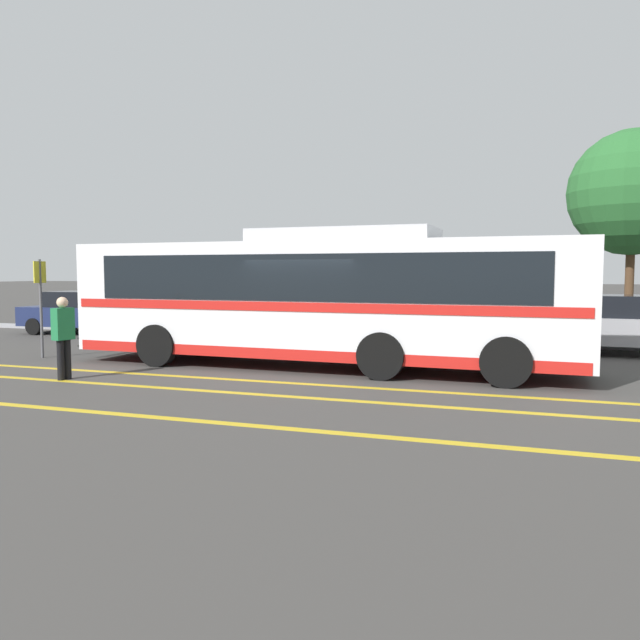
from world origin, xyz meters
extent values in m
plane|color=#423F3D|center=(0.00, 0.00, 0.00)|extent=(220.00, 220.00, 0.00)
cube|color=gold|center=(0.09, -1.86, 0.00)|extent=(31.86, 0.20, 0.01)
cube|color=gold|center=(0.09, -3.13, 0.00)|extent=(31.86, 0.20, 0.01)
cube|color=gold|center=(0.09, -5.28, 0.00)|extent=(31.86, 0.20, 0.01)
cube|color=#99999E|center=(0.09, 6.22, 0.07)|extent=(39.86, 0.36, 0.15)
cube|color=white|center=(0.09, 0.34, 1.62)|extent=(11.92, 2.77, 2.60)
cube|color=black|center=(0.09, 0.34, 2.11)|extent=(10.26, 2.77, 1.02)
cube|color=red|center=(0.09, 0.34, 1.48)|extent=(11.68, 2.81, 0.20)
cube|color=red|center=(0.09, 0.34, 0.44)|extent=(11.68, 2.80, 0.24)
cube|color=black|center=(-5.86, 0.48, 1.67)|extent=(0.09, 2.19, 1.90)
cube|color=black|center=(-5.86, 0.48, 2.77)|extent=(0.08, 1.75, 0.24)
cube|color=silver|center=(0.68, 0.33, 3.06)|extent=(4.20, 2.09, 0.29)
cube|color=black|center=(-6.14, 0.49, 0.55)|extent=(0.08, 1.87, 0.04)
cube|color=black|center=(-6.14, 0.49, 0.35)|extent=(0.08, 1.87, 0.04)
cylinder|color=black|center=(-3.62, -0.77, 0.50)|extent=(1.01, 0.30, 1.00)
cylinder|color=black|center=(-3.56, 1.62, 0.50)|extent=(1.01, 0.30, 1.00)
cylinder|color=black|center=(1.84, -0.90, 0.50)|extent=(1.01, 0.30, 1.00)
cylinder|color=black|center=(1.89, 1.49, 0.50)|extent=(1.01, 0.30, 1.00)
cylinder|color=black|center=(4.33, -0.96, 0.50)|extent=(1.01, 0.30, 1.00)
cylinder|color=black|center=(4.38, 1.43, 0.50)|extent=(1.01, 0.30, 1.00)
cube|color=navy|center=(-10.76, 5.14, 0.64)|extent=(4.05, 2.07, 0.68)
cube|color=black|center=(-10.86, 5.14, 1.26)|extent=(1.74, 1.73, 0.55)
cylinder|color=black|center=(-9.58, 6.09, 0.30)|extent=(0.61, 0.23, 0.60)
cylinder|color=black|center=(-9.49, 4.31, 0.30)|extent=(0.61, 0.23, 0.60)
cylinder|color=black|center=(-12.03, 5.97, 0.30)|extent=(0.61, 0.23, 0.60)
cylinder|color=black|center=(-11.94, 4.19, 0.30)|extent=(0.61, 0.23, 0.60)
cube|color=black|center=(-4.98, 5.13, 0.57)|extent=(4.45, 1.98, 0.54)
cube|color=black|center=(-4.87, 5.12, 1.06)|extent=(1.92, 1.62, 0.43)
cylinder|color=black|center=(-6.38, 4.41, 0.30)|extent=(0.61, 0.24, 0.60)
cylinder|color=black|center=(-6.27, 6.03, 0.30)|extent=(0.61, 0.24, 0.60)
cylinder|color=black|center=(-3.69, 4.23, 0.30)|extent=(0.61, 0.24, 0.60)
cylinder|color=black|center=(-3.58, 5.85, 0.30)|extent=(0.61, 0.24, 0.60)
cube|color=maroon|center=(1.52, 5.43, 0.66)|extent=(4.40, 2.19, 0.73)
cube|color=black|center=(1.62, 5.43, 1.26)|extent=(1.90, 1.81, 0.47)
cylinder|color=black|center=(0.13, 4.59, 0.30)|extent=(0.61, 0.23, 0.60)
cylinder|color=black|center=(0.24, 6.43, 0.30)|extent=(0.61, 0.23, 0.60)
cylinder|color=black|center=(2.79, 4.44, 0.30)|extent=(0.61, 0.23, 0.60)
cylinder|color=black|center=(2.90, 6.28, 0.30)|extent=(0.61, 0.23, 0.60)
cube|color=#9E9EA3|center=(7.14, 5.12, 0.66)|extent=(4.36, 2.11, 0.73)
cube|color=black|center=(7.25, 5.12, 1.32)|extent=(1.88, 1.76, 0.58)
cylinder|color=black|center=(5.77, 4.29, 0.30)|extent=(0.61, 0.23, 0.60)
cylinder|color=black|center=(5.87, 6.09, 0.30)|extent=(0.61, 0.23, 0.60)
cylinder|color=black|center=(-4.43, -3.06, 0.42)|extent=(0.14, 0.14, 0.84)
cylinder|color=black|center=(-4.39, -2.89, 0.42)|extent=(0.14, 0.14, 0.84)
cube|color=#1E723F|center=(-4.41, -2.97, 1.17)|extent=(0.30, 0.46, 0.66)
sphere|color=beige|center=(-4.41, -2.97, 1.61)|extent=(0.23, 0.23, 0.23)
cylinder|color=#59595E|center=(-7.28, -0.47, 1.28)|extent=(0.07, 0.07, 2.56)
cube|color=yellow|center=(-7.28, -0.47, 2.23)|extent=(0.04, 0.40, 0.56)
cylinder|color=#513823|center=(7.82, 9.28, 1.64)|extent=(0.28, 0.28, 3.28)
sphere|color=#28662D|center=(7.82, 9.28, 4.81)|extent=(4.08, 4.08, 4.08)
camera|label=1|loc=(4.74, -13.44, 2.24)|focal=35.00mm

